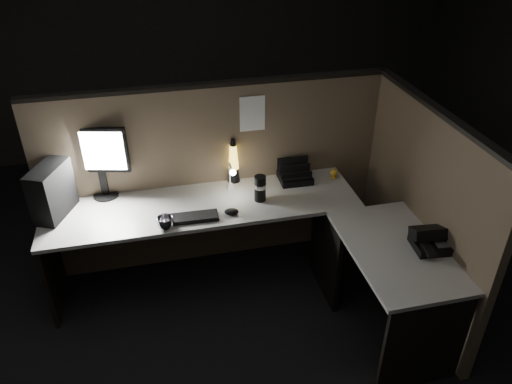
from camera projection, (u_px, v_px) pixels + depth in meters
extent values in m
plane|color=black|center=(241.00, 331.00, 3.58)|extent=(6.00, 6.00, 0.00)
plane|color=#282623|center=(182.00, 34.00, 5.34)|extent=(6.00, 0.00, 6.00)
cube|color=brown|center=(216.00, 177.00, 3.95)|extent=(2.66, 0.06, 1.50)
cube|color=brown|center=(421.00, 213.00, 3.52)|extent=(0.06, 1.66, 1.50)
cube|color=#BAB8B0|center=(203.00, 206.00, 3.66)|extent=(2.30, 0.60, 0.03)
cube|color=#BAB8B0|center=(397.00, 250.00, 3.23)|extent=(0.60, 1.00, 0.03)
cube|color=black|center=(52.00, 267.00, 3.64)|extent=(0.03, 0.55, 0.70)
cube|color=black|center=(424.00, 346.00, 3.02)|extent=(0.55, 0.03, 0.70)
cube|color=black|center=(325.00, 253.00, 3.78)|extent=(0.03, 0.55, 0.70)
cube|color=black|center=(52.00, 191.00, 3.46)|extent=(0.29, 0.39, 0.38)
cylinder|color=black|center=(106.00, 195.00, 3.75)|extent=(0.18, 0.18, 0.02)
cube|color=black|center=(104.00, 181.00, 3.71)|extent=(0.06, 0.05, 0.20)
cube|color=black|center=(98.00, 150.00, 3.57)|extent=(0.43, 0.14, 0.35)
cube|color=white|center=(98.00, 151.00, 3.55)|extent=(0.37, 0.09, 0.30)
cube|color=black|center=(189.00, 218.00, 3.49)|extent=(0.41, 0.15, 0.02)
ellipsoid|color=black|center=(231.00, 212.00, 3.54)|extent=(0.11, 0.09, 0.04)
cube|color=silver|center=(230.00, 186.00, 3.84)|extent=(0.04, 0.05, 0.03)
cylinder|color=silver|center=(230.00, 174.00, 3.78)|extent=(0.01, 0.01, 0.19)
cylinder|color=silver|center=(231.00, 167.00, 3.68)|extent=(0.01, 0.13, 0.01)
sphere|color=white|center=(233.00, 172.00, 3.62)|extent=(0.05, 0.05, 0.05)
cube|color=black|center=(295.00, 178.00, 3.93)|extent=(0.25, 0.23, 0.05)
cube|color=black|center=(297.00, 175.00, 3.88)|extent=(0.25, 0.02, 0.09)
cube|color=black|center=(293.00, 164.00, 3.95)|extent=(0.25, 0.02, 0.17)
cone|color=black|center=(234.00, 174.00, 3.91)|extent=(0.10, 0.10, 0.11)
cone|color=yellow|center=(233.00, 157.00, 3.83)|extent=(0.08, 0.08, 0.19)
sphere|color=maroon|center=(234.00, 164.00, 3.86)|extent=(0.04, 0.04, 0.04)
sphere|color=maroon|center=(233.00, 156.00, 3.83)|extent=(0.03, 0.03, 0.03)
cone|color=black|center=(233.00, 142.00, 3.77)|extent=(0.05, 0.05, 0.05)
cylinder|color=black|center=(260.00, 188.00, 3.65)|extent=(0.09, 0.09, 0.20)
imported|color=#B2B1B8|center=(165.00, 223.00, 3.37)|extent=(0.14, 0.14, 0.09)
sphere|color=yellow|center=(334.00, 173.00, 3.95)|extent=(0.06, 0.06, 0.06)
cube|color=white|center=(252.00, 114.00, 3.70)|extent=(0.19, 0.00, 0.27)
cube|color=black|center=(432.00, 244.00, 3.21)|extent=(0.26, 0.23, 0.05)
cube|color=black|center=(430.00, 233.00, 3.21)|extent=(0.26, 0.17, 0.11)
cube|color=black|center=(427.00, 247.00, 3.13)|extent=(0.07, 0.18, 0.04)
cube|color=#3F3F42|center=(443.00, 243.00, 3.18)|extent=(0.12, 0.12, 0.00)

